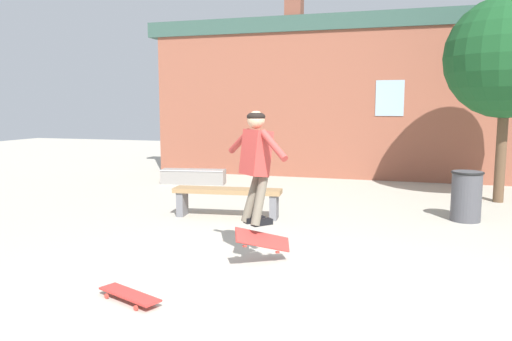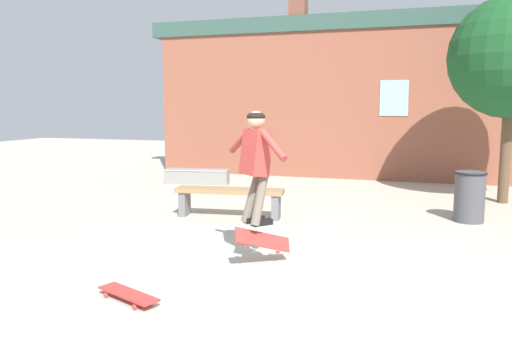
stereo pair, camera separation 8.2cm
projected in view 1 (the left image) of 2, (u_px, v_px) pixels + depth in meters
ground_plane at (265, 296)px, 5.12m from camera, size 40.00×40.00×0.00m
building_backdrop at (356, 94)px, 13.07m from camera, size 11.92×0.52×5.64m
tree_right at (507, 58)px, 9.74m from camera, size 2.38×2.38×4.07m
park_bench at (227, 196)px, 8.68m from camera, size 1.92×0.60×0.51m
skate_ledge at (193, 177)px, 12.42m from camera, size 1.64×0.69×0.36m
trash_bin at (466, 195)px, 8.40m from camera, size 0.53×0.53×0.85m
skater at (256, 158)px, 5.94m from camera, size 0.98×0.85×1.37m
skateboard_flipping at (263, 240)px, 6.04m from camera, size 0.56×0.68×0.41m
skateboard_resting at (130, 295)px, 4.97m from camera, size 0.78×0.47×0.08m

